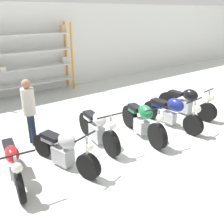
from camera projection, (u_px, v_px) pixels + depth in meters
ground_plane at (121, 140)px, 6.80m from camera, size 30.00×30.00×0.00m
back_wall at (36, 49)px, 10.41m from camera, size 30.00×0.08×3.60m
shelving_rack at (24, 59)px, 9.91m from camera, size 4.04×0.63×2.84m
motorcycle_red at (13, 162)px, 5.02m from camera, size 0.71×1.96×0.96m
motorcycle_silver at (64, 150)px, 5.52m from camera, size 0.83×1.99×0.99m
motorcycle_white at (98, 128)px, 6.45m from camera, size 0.68×2.02×1.05m
motorcycle_green at (143, 121)px, 6.83m from camera, size 0.76×2.08×1.08m
motorcycle_blue at (172, 111)px, 7.42m from camera, size 0.73×2.13×1.04m
motorcycle_black at (187, 102)px, 8.32m from camera, size 0.57×2.14×1.03m
person_browsing at (29, 107)px, 6.23m from camera, size 0.33×0.33×1.76m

